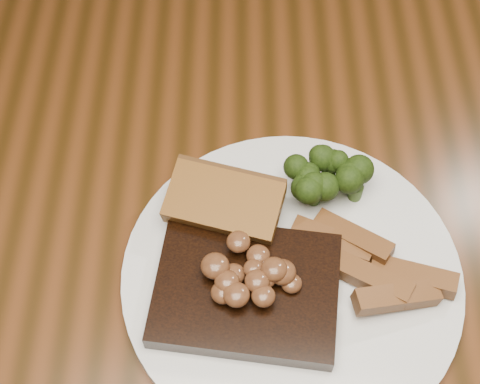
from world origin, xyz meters
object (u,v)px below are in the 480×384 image
at_px(garlic_bread, 225,214).
at_px(plate, 291,277).
at_px(dining_table, 227,251).
at_px(steak, 246,291).
at_px(chair_far, 303,37).
at_px(potato_wedges, 360,261).

bearing_deg(garlic_bread, plate, -27.26).
distance_m(dining_table, plate, 0.14).
bearing_deg(steak, plate, 34.68).
bearing_deg(chair_far, potato_wedges, 84.04).
height_order(chair_far, garlic_bread, chair_far).
bearing_deg(plate, chair_far, 84.00).
xyz_separation_m(dining_table, plate, (0.06, -0.08, 0.10)).
relative_size(dining_table, chair_far, 1.91).
height_order(plate, garlic_bread, garlic_bread).
bearing_deg(plate, garlic_bread, 137.18).
height_order(dining_table, garlic_bread, garlic_bread).
relative_size(plate, garlic_bread, 2.98).
height_order(chair_far, potato_wedges, chair_far).
bearing_deg(chair_far, garlic_bread, 71.48).
bearing_deg(dining_table, chair_far, 76.73).
relative_size(chair_far, steak, 5.27).
bearing_deg(potato_wedges, dining_table, 150.29).
distance_m(chair_far, garlic_bread, 0.65).
height_order(chair_far, steak, chair_far).
distance_m(dining_table, steak, 0.15).
bearing_deg(chair_far, steak, 74.82).
relative_size(dining_table, garlic_bread, 15.39).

